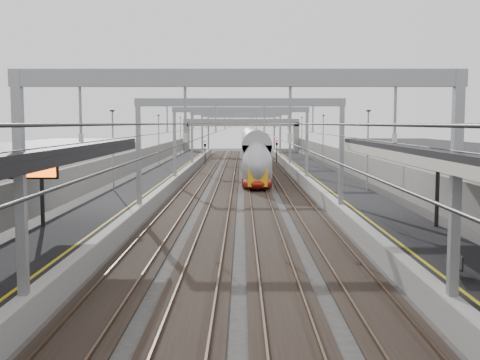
{
  "coord_description": "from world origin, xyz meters",
  "views": [
    {
      "loc": [
        0.12,
        -15.26,
        6.07
      ],
      "look_at": [
        0.0,
        22.48,
        2.5
      ],
      "focal_mm": 45.0,
      "sensor_mm": 36.0,
      "label": 1
    }
  ],
  "objects_px": {
    "overbridge": "(241,127)",
    "train": "(253,155)",
    "signal_green": "(205,149)",
    "bench": "(456,262)"
  },
  "relations": [
    {
      "from": "overbridge",
      "to": "signal_green",
      "type": "distance_m",
      "value": 29.34
    },
    {
      "from": "overbridge",
      "to": "signal_green",
      "type": "xyz_separation_m",
      "value": [
        -5.2,
        -28.73,
        -2.89
      ]
    },
    {
      "from": "bench",
      "to": "signal_green",
      "type": "distance_m",
      "value": 68.19
    },
    {
      "from": "train",
      "to": "bench",
      "type": "distance_m",
      "value": 56.22
    },
    {
      "from": "train",
      "to": "signal_green",
      "type": "xyz_separation_m",
      "value": [
        -6.7,
        11.11,
        0.28
      ]
    },
    {
      "from": "bench",
      "to": "signal_green",
      "type": "relative_size",
      "value": 0.48
    },
    {
      "from": "overbridge",
      "to": "signal_green",
      "type": "bearing_deg",
      "value": -100.26
    },
    {
      "from": "train",
      "to": "overbridge",
      "type": "bearing_deg",
      "value": 92.16
    },
    {
      "from": "overbridge",
      "to": "train",
      "type": "xyz_separation_m",
      "value": [
        1.5,
        -39.85,
        -3.18
      ]
    },
    {
      "from": "overbridge",
      "to": "train",
      "type": "height_order",
      "value": "overbridge"
    }
  ]
}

